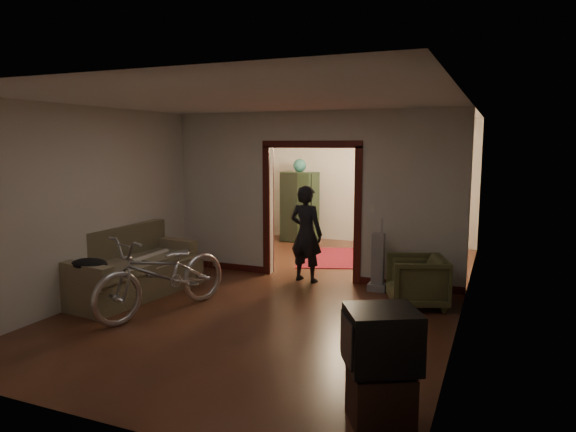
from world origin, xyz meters
The scene contains 24 objects.
floor centered at (0.00, 0.00, 0.00)m, with size 5.00×8.50×0.01m, color #391C12.
ceiling centered at (0.00, 0.00, 2.80)m, with size 5.00×8.50×0.01m, color white.
wall_back centered at (0.00, 4.25, 1.40)m, with size 5.00×0.02×2.80m, color beige.
wall_left centered at (-2.50, 0.00, 1.40)m, with size 0.02×8.50×2.80m, color beige.
wall_right centered at (2.50, 0.00, 1.40)m, with size 0.02×8.50×2.80m, color beige.
partition_wall centered at (0.00, 0.75, 1.40)m, with size 5.00×0.14×2.80m, color beige.
door_casing centered at (0.00, 0.75, 1.10)m, with size 1.74×0.20×2.32m, color #39100D.
far_window centered at (0.70, 4.21, 1.55)m, with size 0.98×0.06×1.28m, color black.
chandelier centered at (0.00, 2.50, 2.35)m, with size 0.24×0.24×0.24m, color #FFE0A5.
light_switch centered at (1.05, 0.68, 1.25)m, with size 0.08×0.01×0.12m, color silver.
sofa centered at (-2.15, -1.24, 0.50)m, with size 0.98×2.17×1.00m, color brown.
rolled_paper centered at (-2.05, -0.94, 0.53)m, with size 0.11×0.11×0.84m, color beige.
jacket centered at (-2.10, -2.15, 0.68)m, with size 0.52×0.39×0.15m, color black.
bicycle centered at (-1.21, -1.75, 0.54)m, with size 0.72×2.07×1.09m, color silver.
armchair centered at (1.89, -0.14, 0.36)m, with size 0.77×0.79×0.72m, color #494B2A.
tv_stand centered at (2.10, -3.36, 0.22)m, with size 0.49×0.44×0.44m, color black.
crt_tv centered at (2.10, -3.36, 0.72)m, with size 0.56×0.50×0.48m, color black.
vacuum centered at (1.22, 0.40, 0.46)m, with size 0.28×0.22×0.91m, color gray.
person centered at (-0.01, 0.50, 0.80)m, with size 0.58×0.38×1.60m, color black.
oriental_rug centered at (-0.14, 2.34, 0.01)m, with size 1.43×1.88×0.01m, color maroon.
locker centered at (-1.39, 3.70, 0.81)m, with size 0.81×0.45×1.62m, color #1E2F1C.
globe centered at (-1.39, 3.70, 1.94)m, with size 0.30×0.30×0.30m, color #1E5972.
desk centered at (1.13, 3.71, 0.34)m, with size 0.93×0.52×0.69m, color black.
desk_chair centered at (0.64, 3.33, 0.50)m, with size 0.44×0.44×1.00m, color black.
Camera 1 is at (2.93, -7.28, 2.27)m, focal length 32.00 mm.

